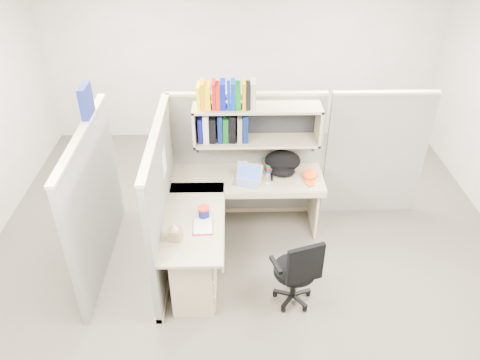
{
  "coord_description": "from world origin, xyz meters",
  "views": [
    {
      "loc": [
        -0.18,
        -3.91,
        3.68
      ],
      "look_at": [
        -0.09,
        0.25,
        0.9
      ],
      "focal_mm": 35.0,
      "sensor_mm": 36.0,
      "label": 1
    }
  ],
  "objects_px": {
    "laptop": "(247,176)",
    "task_chair": "(296,281)",
    "desk": "(211,247)",
    "backpack": "(283,163)",
    "snack_canister": "(204,212)"
  },
  "relations": [
    {
      "from": "desk",
      "to": "backpack",
      "type": "xyz_separation_m",
      "value": [
        0.82,
        0.95,
        0.42
      ]
    },
    {
      "from": "backpack",
      "to": "snack_canister",
      "type": "xyz_separation_m",
      "value": [
        -0.88,
        -0.81,
        -0.06
      ]
    },
    {
      "from": "desk",
      "to": "laptop",
      "type": "xyz_separation_m",
      "value": [
        0.39,
        0.72,
        0.4
      ]
    },
    {
      "from": "desk",
      "to": "backpack",
      "type": "height_order",
      "value": "backpack"
    },
    {
      "from": "desk",
      "to": "laptop",
      "type": "distance_m",
      "value": 0.91
    },
    {
      "from": "backpack",
      "to": "snack_canister",
      "type": "bearing_deg",
      "value": -119.03
    },
    {
      "from": "snack_canister",
      "to": "laptop",
      "type": "bearing_deg",
      "value": 52.03
    },
    {
      "from": "desk",
      "to": "task_chair",
      "type": "bearing_deg",
      "value": -23.84
    },
    {
      "from": "snack_canister",
      "to": "task_chair",
      "type": "height_order",
      "value": "task_chair"
    },
    {
      "from": "laptop",
      "to": "task_chair",
      "type": "height_order",
      "value": "laptop"
    },
    {
      "from": "desk",
      "to": "backpack",
      "type": "distance_m",
      "value": 1.32
    },
    {
      "from": "desk",
      "to": "laptop",
      "type": "relative_size",
      "value": 5.89
    },
    {
      "from": "laptop",
      "to": "task_chair",
      "type": "relative_size",
      "value": 0.34
    },
    {
      "from": "laptop",
      "to": "snack_canister",
      "type": "bearing_deg",
      "value": -108.11
    },
    {
      "from": "task_chair",
      "to": "desk",
      "type": "bearing_deg",
      "value": 156.16
    }
  ]
}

